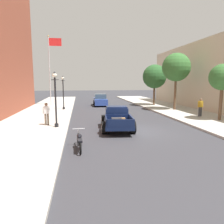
# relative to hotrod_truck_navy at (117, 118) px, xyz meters

# --- Properties ---
(ground_plane) EXTENTS (140.00, 140.00, 0.00)m
(ground_plane) POSITION_rel_hotrod_truck_navy_xyz_m (1.07, -0.90, -0.75)
(ground_plane) COLOR #333338
(sidewalk_left) EXTENTS (5.50, 64.00, 0.15)m
(sidewalk_left) POSITION_rel_hotrod_truck_navy_xyz_m (-6.18, -0.90, -0.68)
(sidewalk_left) COLOR #B7B2A8
(sidewalk_left) RESTS_ON ground
(hotrod_truck_navy) EXTENTS (2.49, 5.05, 1.58)m
(hotrod_truck_navy) POSITION_rel_hotrod_truck_navy_xyz_m (0.00, 0.00, 0.00)
(hotrod_truck_navy) COLOR #0F1938
(hotrod_truck_navy) RESTS_ON ground
(motorcycle_parked) EXTENTS (0.62, 2.12, 0.93)m
(motorcycle_parked) POSITION_rel_hotrod_truck_navy_xyz_m (-2.64, -4.36, -0.31)
(motorcycle_parked) COLOR black
(motorcycle_parked) RESTS_ON ground
(car_background_blue) EXTENTS (1.97, 4.35, 1.65)m
(car_background_blue) POSITION_rel_hotrod_truck_navy_xyz_m (0.30, 14.56, 0.01)
(car_background_blue) COLOR #284293
(car_background_blue) RESTS_ON ground
(pedestrian_sidewalk_left) EXTENTS (0.53, 0.22, 1.65)m
(pedestrian_sidewalk_left) POSITION_rel_hotrod_truck_navy_xyz_m (-4.99, 1.17, 0.33)
(pedestrian_sidewalk_left) COLOR brown
(pedestrian_sidewalk_left) RESTS_ON sidewalk_left
(pedestrian_sidewalk_right) EXTENTS (0.53, 0.22, 1.65)m
(pedestrian_sidewalk_right) POSITION_rel_hotrod_truck_navy_xyz_m (8.37, 3.06, 0.33)
(pedestrian_sidewalk_right) COLOR #333338
(pedestrian_sidewalk_right) RESTS_ON sidewalk_right
(street_lamp_near) EXTENTS (0.50, 0.32, 3.85)m
(street_lamp_near) POSITION_rel_hotrod_truck_navy_xyz_m (-4.23, 0.41, 1.63)
(street_lamp_near) COLOR black
(street_lamp_near) RESTS_ON sidewalk_left
(street_lamp_far) EXTENTS (0.50, 0.32, 3.85)m
(street_lamp_far) POSITION_rel_hotrod_truck_navy_xyz_m (-4.42, 10.16, 1.63)
(street_lamp_far) COLOR black
(street_lamp_far) RESTS_ON sidewalk_left
(flagpole) EXTENTS (1.74, 0.16, 9.16)m
(flagpole) POSITION_rel_hotrod_truck_navy_xyz_m (-6.21, 14.71, 5.02)
(flagpole) COLOR #B2B2B7
(flagpole) RESTS_ON sidewalk_left
(street_tree_nearest) EXTENTS (2.15, 2.15, 4.61)m
(street_tree_nearest) POSITION_rel_hotrod_truck_navy_xyz_m (8.94, 1.10, 2.89)
(street_tree_nearest) COLOR brown
(street_tree_nearest) RESTS_ON sidewalk_right
(street_tree_second) EXTENTS (3.15, 3.15, 6.37)m
(street_tree_second) POSITION_rel_hotrod_truck_navy_xyz_m (8.22, 7.96, 4.16)
(street_tree_second) COLOR brown
(street_tree_second) RESTS_ON sidewalk_right
(street_tree_third) EXTENTS (3.22, 3.22, 5.50)m
(street_tree_third) POSITION_rel_hotrod_truck_navy_xyz_m (7.57, 12.94, 3.27)
(street_tree_third) COLOR brown
(street_tree_third) RESTS_ON sidewalk_right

